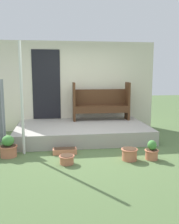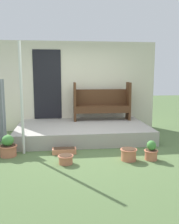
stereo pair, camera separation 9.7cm
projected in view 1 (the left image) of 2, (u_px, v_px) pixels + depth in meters
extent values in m
plane|color=#516B3D|center=(88.00, 149.00, 5.63)|extent=(24.00, 24.00, 0.00)
cube|color=#A8A399|center=(82.00, 131.00, 6.58)|extent=(3.39, 2.01, 0.35)
cube|color=beige|center=(78.00, 86.00, 7.41)|extent=(4.59, 0.06, 2.60)
cube|color=black|center=(46.00, 85.00, 7.23)|extent=(0.80, 0.02, 2.00)
cylinder|color=gray|center=(2.00, 111.00, 6.09)|extent=(0.04, 0.04, 1.55)
cylinder|color=silver|center=(22.00, 99.00, 5.14)|extent=(0.06, 0.06, 2.34)
cube|color=#4C2D19|center=(74.00, 102.00, 7.07)|extent=(0.07, 0.40, 1.08)
cube|color=#4C2D19|center=(127.00, 101.00, 7.26)|extent=(0.07, 0.40, 1.08)
cube|color=#4C2D19|center=(101.00, 106.00, 7.19)|extent=(1.51, 0.43, 0.04)
cube|color=#4C2D19|center=(102.00, 111.00, 7.02)|extent=(1.50, 0.06, 0.15)
cube|color=#4C2D19|center=(100.00, 97.00, 7.32)|extent=(1.50, 0.07, 0.46)
cylinder|color=#C67251|center=(9.00, 151.00, 5.13)|extent=(0.33, 0.33, 0.22)
torus|color=#C67251|center=(8.00, 147.00, 5.12)|extent=(0.37, 0.37, 0.02)
cylinder|color=#422D1E|center=(8.00, 146.00, 5.11)|extent=(0.30, 0.30, 0.01)
ellipsoid|color=#478C3D|center=(8.00, 141.00, 5.10)|extent=(0.25, 0.25, 0.22)
cylinder|color=#C67251|center=(67.00, 160.00, 4.73)|extent=(0.26, 0.26, 0.16)
torus|color=#C67251|center=(67.00, 156.00, 4.72)|extent=(0.30, 0.30, 0.02)
cylinder|color=#422D1E|center=(67.00, 155.00, 4.71)|extent=(0.24, 0.24, 0.01)
cylinder|color=#C67251|center=(129.00, 154.00, 4.93)|extent=(0.29, 0.29, 0.23)
torus|color=#C67251|center=(130.00, 149.00, 4.92)|extent=(0.33, 0.33, 0.02)
cylinder|color=#422D1E|center=(130.00, 149.00, 4.91)|extent=(0.27, 0.27, 0.01)
cylinder|color=#C67251|center=(152.00, 155.00, 4.97)|extent=(0.24, 0.24, 0.20)
torus|color=#C67251|center=(152.00, 150.00, 4.96)|extent=(0.28, 0.28, 0.02)
cylinder|color=#422D1E|center=(152.00, 150.00, 4.95)|extent=(0.22, 0.22, 0.01)
ellipsoid|color=#478C3D|center=(152.00, 145.00, 4.94)|extent=(0.18, 0.18, 0.19)
cube|color=tan|center=(65.00, 151.00, 5.32)|extent=(0.51, 0.21, 0.11)
cube|color=#422D1E|center=(65.00, 148.00, 5.31)|extent=(0.45, 0.18, 0.01)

